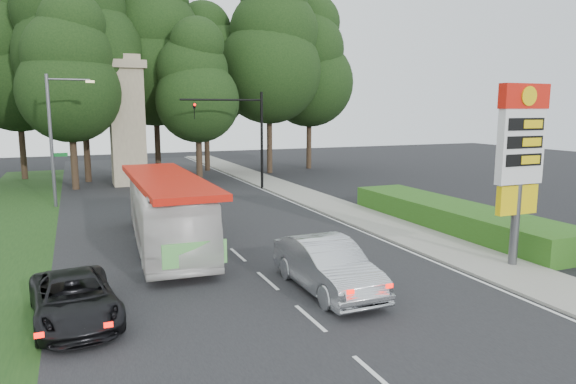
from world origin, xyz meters
name	(u,v)px	position (x,y,z in m)	size (l,w,h in m)	color
ground	(318,326)	(0.00, 0.00, 0.00)	(120.00, 120.00, 0.00)	black
road_surface	(211,231)	(0.00, 12.00, 0.01)	(14.00, 80.00, 0.02)	black
sidewalk_right	(361,217)	(8.50, 12.00, 0.06)	(3.00, 80.00, 0.12)	gray
grass_verge_left	(6,223)	(-9.50, 18.00, 0.01)	(5.00, 50.00, 0.02)	#193814
hedge	(454,217)	(11.50, 8.00, 0.60)	(3.00, 14.00, 1.20)	#2A5516
gas_station_pylon	(521,150)	(9.20, 1.99, 4.45)	(2.10, 0.45, 6.85)	#59595E
traffic_signal_mast	(245,127)	(5.68, 24.00, 4.67)	(6.10, 0.35, 7.20)	black
streetlight_signs	(54,134)	(-6.99, 22.01, 4.44)	(2.75, 0.98, 8.00)	#59595E
monument	(127,120)	(-2.00, 30.00, 5.10)	(3.00, 3.00, 10.05)	gray
tree_west_near	(15,59)	(-10.00, 37.00, 10.02)	(8.40, 8.40, 16.50)	#2D2116
tree_center_left	(79,31)	(-5.00, 33.00, 12.02)	(10.08, 10.08, 19.80)	#2D2116
tree_center_right	(154,50)	(1.00, 35.00, 11.02)	(9.24, 9.24, 18.15)	#2D2116
tree_east_near	(205,69)	(6.00, 37.00, 9.68)	(8.12, 8.12, 15.95)	#2D2116
tree_east_mid	(269,49)	(11.00, 33.00, 11.35)	(9.52, 9.52, 18.70)	#2D2116
tree_far_east	(309,64)	(16.00, 35.00, 10.35)	(8.68, 8.68, 17.05)	#2D2116
tree_monument_left	(68,71)	(-6.00, 29.00, 8.68)	(7.28, 7.28, 14.30)	#2D2116
tree_monument_right	(197,83)	(3.50, 29.50, 8.01)	(6.72, 6.72, 13.20)	#2D2116
transit_bus	(167,212)	(-2.40, 9.97, 1.54)	(2.60, 11.09, 3.09)	white
sedan_silver	(327,266)	(1.50, 2.39, 0.86)	(1.82, 5.21, 1.72)	#B4B7BD
suv_charcoal	(74,298)	(-6.20, 2.95, 0.66)	(2.19, 4.75, 1.32)	black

